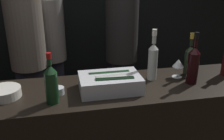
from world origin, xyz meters
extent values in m
cube|color=black|center=(0.00, 2.32, 1.40)|extent=(6.40, 0.06, 2.80)
cube|color=silver|center=(-0.03, 0.25, 1.06)|extent=(0.41, 0.27, 0.11)
cylinder|color=black|center=(-0.01, 0.19, 1.09)|extent=(0.26, 0.09, 0.07)
cylinder|color=#B2B7AD|center=(0.01, 0.25, 1.09)|extent=(0.27, 0.08, 0.06)
cylinder|color=#143319|center=(-0.02, 0.31, 1.09)|extent=(0.28, 0.07, 0.07)
cylinder|color=silver|center=(-0.72, 0.28, 1.04)|extent=(0.21, 0.21, 0.06)
cylinder|color=gray|center=(-0.72, 0.28, 1.07)|extent=(0.17, 0.17, 0.01)
cylinder|color=silver|center=(0.53, 0.37, 1.01)|extent=(0.08, 0.08, 0.00)
cylinder|color=silver|center=(0.53, 0.37, 1.05)|extent=(0.01, 0.01, 0.08)
cone|color=silver|center=(0.53, 0.37, 1.12)|extent=(0.09, 0.09, 0.06)
cylinder|color=silver|center=(-0.38, 0.26, 1.03)|extent=(0.08, 0.08, 0.05)
sphere|color=#F9D67F|center=(-0.38, 0.26, 1.04)|extent=(0.04, 0.04, 0.04)
cylinder|color=#B2B7AD|center=(0.32, 0.37, 1.13)|extent=(0.07, 0.07, 0.23)
cone|color=#B2B7AD|center=(0.32, 0.37, 1.27)|extent=(0.07, 0.07, 0.04)
cylinder|color=#B2B7AD|center=(0.32, 0.37, 1.34)|extent=(0.03, 0.03, 0.10)
cylinder|color=white|center=(0.32, 0.37, 1.37)|extent=(0.03, 0.03, 0.05)
cylinder|color=black|center=(0.58, 0.24, 1.12)|extent=(0.08, 0.08, 0.23)
cone|color=black|center=(0.58, 0.24, 1.26)|extent=(0.08, 0.08, 0.05)
cylinder|color=black|center=(0.58, 0.24, 1.34)|extent=(0.03, 0.03, 0.10)
cylinder|color=black|center=(0.58, 0.24, 1.36)|extent=(0.03, 0.03, 0.05)
cylinder|color=#143319|center=(-0.41, 0.15, 1.11)|extent=(0.08, 0.08, 0.20)
cone|color=#143319|center=(-0.41, 0.15, 1.23)|extent=(0.08, 0.08, 0.05)
cylinder|color=#143319|center=(-0.41, 0.15, 1.29)|extent=(0.03, 0.03, 0.08)
cylinder|color=maroon|center=(-0.41, 0.15, 1.32)|extent=(0.03, 0.03, 0.03)
cylinder|color=black|center=(0.63, 0.40, 1.10)|extent=(0.08, 0.08, 0.19)
cone|color=black|center=(0.63, 0.40, 1.22)|extent=(0.08, 0.08, 0.05)
cylinder|color=black|center=(0.63, 0.40, 1.30)|extent=(0.02, 0.02, 0.10)
cylinder|color=gold|center=(0.63, 0.40, 1.32)|extent=(0.03, 0.03, 0.04)
cube|color=black|center=(-0.45, 1.70, 0.39)|extent=(0.25, 0.18, 0.78)
cylinder|color=slate|center=(-0.45, 1.70, 1.14)|extent=(0.33, 0.33, 0.72)
cube|color=black|center=(0.36, 1.48, 0.39)|extent=(0.28, 0.21, 0.79)
cylinder|color=black|center=(0.36, 1.48, 1.15)|extent=(0.37, 0.37, 0.72)
cube|color=black|center=(-0.69, 1.39, 0.41)|extent=(0.28, 0.21, 0.81)
cylinder|color=#60564C|center=(-0.69, 1.39, 1.18)|extent=(0.38, 0.38, 0.74)
camera|label=1|loc=(-0.33, -1.27, 1.76)|focal=40.00mm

